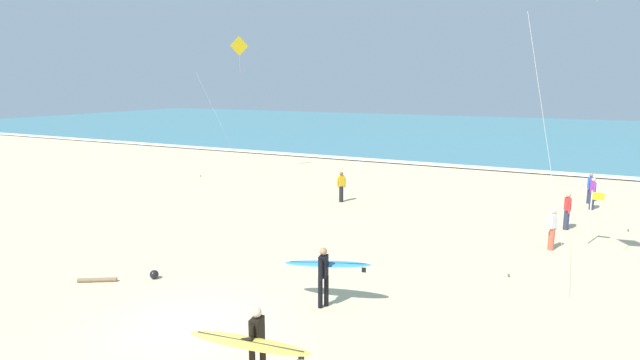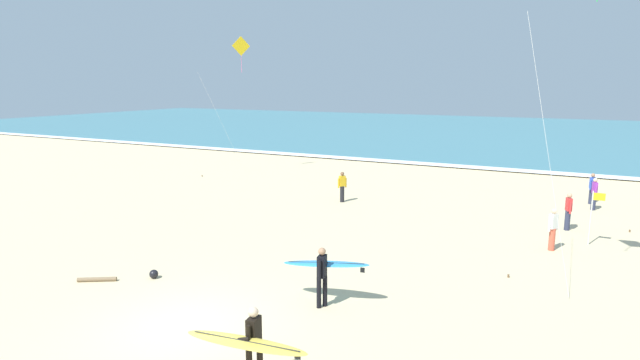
{
  "view_description": "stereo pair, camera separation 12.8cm",
  "coord_description": "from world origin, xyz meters",
  "px_view_note": "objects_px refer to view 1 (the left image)",
  "views": [
    {
      "loc": [
        8.51,
        -9.3,
        6.09
      ],
      "look_at": [
        -0.05,
        7.59,
        2.51
      ],
      "focal_mm": 28.89,
      "sensor_mm": 36.0,
      "label": 1
    },
    {
      "loc": [
        8.62,
        -9.24,
        6.09
      ],
      "look_at": [
        -0.05,
        7.59,
        2.51
      ],
      "focal_mm": 28.89,
      "sensor_mm": 36.0,
      "label": 2
    }
  ],
  "objects_px": {
    "bystander_yellow_top": "(341,187)",
    "bystander_purple_top": "(592,193)",
    "bystander_blue_top": "(590,188)",
    "kite_diamond_golden_far": "(238,50)",
    "surfer_trailing": "(253,342)",
    "driftwood_log": "(97,280)",
    "bystander_red_top": "(567,211)",
    "lifeguard_flag": "(592,212)",
    "bystander_white_top": "(552,229)",
    "beach_ball": "(154,274)",
    "surfer_lead": "(325,268)"
  },
  "relations": [
    {
      "from": "bystander_yellow_top",
      "to": "bystander_purple_top",
      "type": "relative_size",
      "value": 1.0
    },
    {
      "from": "bystander_blue_top",
      "to": "kite_diamond_golden_far",
      "type": "bearing_deg",
      "value": -178.53
    },
    {
      "from": "bystander_yellow_top",
      "to": "surfer_trailing",
      "type": "bearing_deg",
      "value": -71.4
    },
    {
      "from": "kite_diamond_golden_far",
      "to": "bystander_blue_top",
      "type": "xyz_separation_m",
      "value": [
        21.26,
        0.54,
        -7.38
      ]
    },
    {
      "from": "kite_diamond_golden_far",
      "to": "driftwood_log",
      "type": "bearing_deg",
      "value": -67.58
    },
    {
      "from": "bystander_red_top",
      "to": "bystander_blue_top",
      "type": "relative_size",
      "value": 1.0
    },
    {
      "from": "kite_diamond_golden_far",
      "to": "bystander_purple_top",
      "type": "xyz_separation_m",
      "value": [
        21.36,
        -0.87,
        -7.38
      ]
    },
    {
      "from": "kite_diamond_golden_far",
      "to": "bystander_blue_top",
      "type": "relative_size",
      "value": 5.74
    },
    {
      "from": "bystander_blue_top",
      "to": "lifeguard_flag",
      "type": "relative_size",
      "value": 0.76
    },
    {
      "from": "kite_diamond_golden_far",
      "to": "bystander_white_top",
      "type": "relative_size",
      "value": 5.74
    },
    {
      "from": "surfer_trailing",
      "to": "bystander_white_top",
      "type": "xyz_separation_m",
      "value": [
        4.81,
        12.39,
        -0.24
      ]
    },
    {
      "from": "surfer_trailing",
      "to": "bystander_red_top",
      "type": "height_order",
      "value": "surfer_trailing"
    },
    {
      "from": "kite_diamond_golden_far",
      "to": "driftwood_log",
      "type": "distance_m",
      "value": 21.41
    },
    {
      "from": "lifeguard_flag",
      "to": "beach_ball",
      "type": "distance_m",
      "value": 16.01
    },
    {
      "from": "surfer_trailing",
      "to": "bystander_red_top",
      "type": "relative_size",
      "value": 1.66
    },
    {
      "from": "bystander_white_top",
      "to": "bystander_purple_top",
      "type": "bearing_deg",
      "value": 79.57
    },
    {
      "from": "bystander_white_top",
      "to": "bystander_blue_top",
      "type": "xyz_separation_m",
      "value": [
        1.31,
        9.05,
        0.0
      ]
    },
    {
      "from": "bystander_yellow_top",
      "to": "driftwood_log",
      "type": "bearing_deg",
      "value": -99.35
    },
    {
      "from": "surfer_trailing",
      "to": "bystander_white_top",
      "type": "relative_size",
      "value": 1.66
    },
    {
      "from": "surfer_trailing",
      "to": "driftwood_log",
      "type": "distance_m",
      "value": 8.08
    },
    {
      "from": "surfer_lead",
      "to": "beach_ball",
      "type": "distance_m",
      "value": 5.78
    },
    {
      "from": "surfer_trailing",
      "to": "lifeguard_flag",
      "type": "bearing_deg",
      "value": 66.19
    },
    {
      "from": "lifeguard_flag",
      "to": "bystander_purple_top",
      "type": "bearing_deg",
      "value": 88.81
    },
    {
      "from": "bystander_red_top",
      "to": "bystander_blue_top",
      "type": "distance_m",
      "value": 5.91
    },
    {
      "from": "bystander_red_top",
      "to": "bystander_yellow_top",
      "type": "bearing_deg",
      "value": 177.81
    },
    {
      "from": "surfer_trailing",
      "to": "bystander_white_top",
      "type": "distance_m",
      "value": 13.29
    },
    {
      "from": "bystander_purple_top",
      "to": "driftwood_log",
      "type": "xyz_separation_m",
      "value": [
        -13.81,
        -17.43,
        -0.75
      ]
    },
    {
      "from": "surfer_lead",
      "to": "bystander_purple_top",
      "type": "bearing_deg",
      "value": 66.69
    },
    {
      "from": "lifeguard_flag",
      "to": "bystander_yellow_top",
      "type": "bearing_deg",
      "value": 169.03
    },
    {
      "from": "bystander_blue_top",
      "to": "bystander_yellow_top",
      "type": "height_order",
      "value": "same"
    },
    {
      "from": "surfer_trailing",
      "to": "bystander_blue_top",
      "type": "height_order",
      "value": "surfer_trailing"
    },
    {
      "from": "bystander_blue_top",
      "to": "driftwood_log",
      "type": "xyz_separation_m",
      "value": [
        -13.71,
        -18.85,
        -0.75
      ]
    },
    {
      "from": "driftwood_log",
      "to": "bystander_white_top",
      "type": "bearing_deg",
      "value": 38.33
    },
    {
      "from": "surfer_lead",
      "to": "surfer_trailing",
      "type": "bearing_deg",
      "value": -82.79
    },
    {
      "from": "surfer_trailing",
      "to": "driftwood_log",
      "type": "xyz_separation_m",
      "value": [
        -7.59,
        2.58,
        -0.98
      ]
    },
    {
      "from": "bystander_white_top",
      "to": "bystander_red_top",
      "type": "relative_size",
      "value": 1.0
    },
    {
      "from": "kite_diamond_golden_far",
      "to": "beach_ball",
      "type": "height_order",
      "value": "kite_diamond_golden_far"
    },
    {
      "from": "bystander_yellow_top",
      "to": "lifeguard_flag",
      "type": "relative_size",
      "value": 0.76
    },
    {
      "from": "kite_diamond_golden_far",
      "to": "bystander_white_top",
      "type": "distance_m",
      "value": 22.91
    },
    {
      "from": "bystander_purple_top",
      "to": "driftwood_log",
      "type": "height_order",
      "value": "bystander_purple_top"
    },
    {
      "from": "surfer_trailing",
      "to": "bystander_yellow_top",
      "type": "distance_m",
      "value": 16.89
    },
    {
      "from": "lifeguard_flag",
      "to": "bystander_red_top",
      "type": "bearing_deg",
      "value": 115.47
    },
    {
      "from": "surfer_trailing",
      "to": "bystander_yellow_top",
      "type": "xyz_separation_m",
      "value": [
        -5.38,
        16.0,
        -0.24
      ]
    },
    {
      "from": "bystander_yellow_top",
      "to": "driftwood_log",
      "type": "xyz_separation_m",
      "value": [
        -2.21,
        -13.42,
        -0.75
      ]
    },
    {
      "from": "surfer_lead",
      "to": "beach_ball",
      "type": "height_order",
      "value": "surfer_lead"
    },
    {
      "from": "bystander_purple_top",
      "to": "lifeguard_flag",
      "type": "relative_size",
      "value": 0.76
    },
    {
      "from": "kite_diamond_golden_far",
      "to": "driftwood_log",
      "type": "relative_size",
      "value": 7.68
    },
    {
      "from": "bystander_blue_top",
      "to": "bystander_yellow_top",
      "type": "bearing_deg",
      "value": -154.71
    },
    {
      "from": "bystander_purple_top",
      "to": "driftwood_log",
      "type": "distance_m",
      "value": 22.25
    },
    {
      "from": "surfer_lead",
      "to": "driftwood_log",
      "type": "relative_size",
      "value": 2.15
    }
  ]
}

